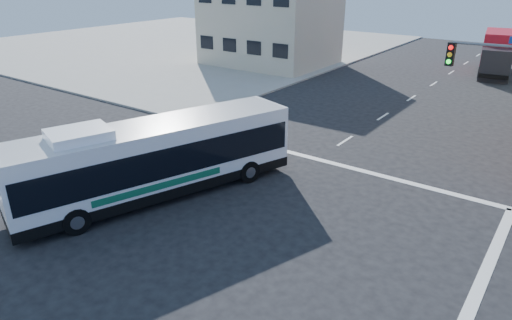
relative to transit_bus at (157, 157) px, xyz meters
The scene contains 5 objects.
ground 4.50m from the transit_bus, 23.58° to the right, with size 120.00×120.00×0.00m, color black.
sidewalk_nw 45.73m from the transit_bus, 133.12° to the left, with size 50.00×50.00×0.15m, color gray.
building_west 31.36m from the transit_bus, 115.06° to the left, with size 12.06×10.06×8.00m.
transit_bus is the anchor object (origin of this frame).
box_truck 37.69m from the transit_bus, 78.90° to the left, with size 3.85×9.04×3.94m.
Camera 1 is at (10.67, -10.85, 9.53)m, focal length 32.00 mm.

